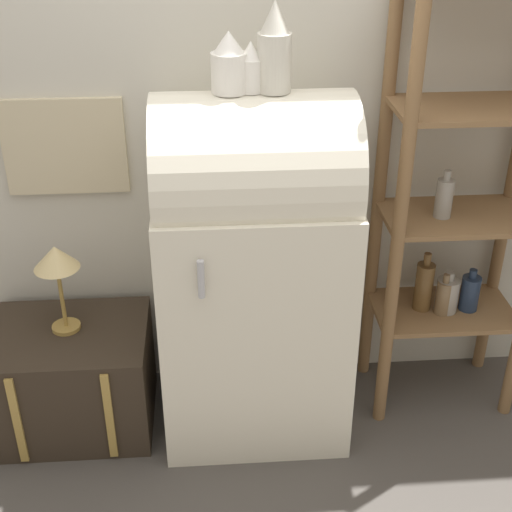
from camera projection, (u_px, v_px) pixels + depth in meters
ground_plane at (259, 456)px, 2.77m from camera, size 12.00×12.00×0.00m
wall_back at (246, 72)px, 2.62m from camera, size 7.00×0.09×2.70m
refrigerator at (254, 267)px, 2.66m from camera, size 0.70×0.62×1.36m
suitcase_trunk at (73, 377)px, 2.85m from camera, size 0.61×0.49×0.44m
shelf_unit at (459, 203)px, 2.69m from camera, size 0.59×0.37×1.70m
vase_left at (229, 64)px, 2.29m from camera, size 0.12×0.12×0.20m
vase_center at (251, 69)px, 2.31m from camera, size 0.08×0.08×0.16m
vase_right at (275, 50)px, 2.28m from camera, size 0.11×0.11×0.29m
desk_lamp at (56, 263)px, 2.63m from camera, size 0.17×0.17×0.36m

